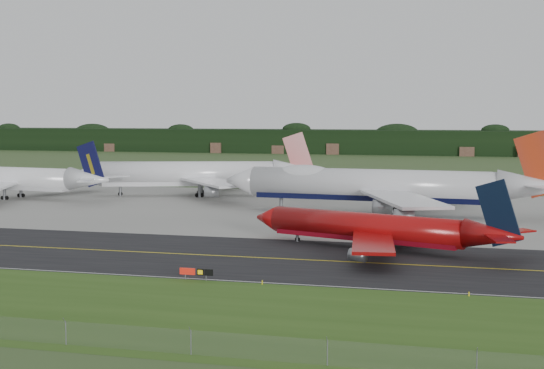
{
  "coord_description": "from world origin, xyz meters",
  "views": [
    {
      "loc": [
        28.13,
        -108.55,
        21.04
      ],
      "look_at": [
        -3.93,
        22.0,
        8.14
      ],
      "focal_mm": 50.0,
      "sensor_mm": 36.0,
      "label": 1
    }
  ],
  "objects_px": {
    "jet_navy_gold": "(12,179)",
    "jet_red_737": "(379,229)",
    "jet_star_tail": "(199,175)",
    "jet_ba_747": "(382,186)",
    "taxiway_sign": "(196,272)"
  },
  "relations": [
    {
      "from": "jet_star_tail",
      "to": "jet_ba_747",
      "type": "bearing_deg",
      "value": -27.04
    },
    {
      "from": "jet_ba_747",
      "to": "jet_star_tail",
      "type": "xyz_separation_m",
      "value": [
        -48.09,
        24.54,
        -0.63
      ]
    },
    {
      "from": "jet_navy_gold",
      "to": "jet_ba_747",
      "type": "bearing_deg",
      "value": -5.04
    },
    {
      "from": "jet_ba_747",
      "to": "jet_red_737",
      "type": "bearing_deg",
      "value": -85.04
    },
    {
      "from": "jet_navy_gold",
      "to": "taxiway_sign",
      "type": "xyz_separation_m",
      "value": [
        73.8,
        -74.6,
        -3.69
      ]
    },
    {
      "from": "jet_red_737",
      "to": "jet_navy_gold",
      "type": "bearing_deg",
      "value": 152.81
    },
    {
      "from": "jet_red_737",
      "to": "jet_star_tail",
      "type": "height_order",
      "value": "jet_star_tail"
    },
    {
      "from": "taxiway_sign",
      "to": "jet_star_tail",
      "type": "bearing_deg",
      "value": 109.0
    },
    {
      "from": "jet_ba_747",
      "to": "jet_star_tail",
      "type": "bearing_deg",
      "value": 152.96
    },
    {
      "from": "jet_ba_747",
      "to": "jet_navy_gold",
      "type": "height_order",
      "value": "jet_ba_747"
    },
    {
      "from": "jet_navy_gold",
      "to": "jet_star_tail",
      "type": "relative_size",
      "value": 0.93
    },
    {
      "from": "jet_ba_747",
      "to": "taxiway_sign",
      "type": "distance_m",
      "value": 68.87
    },
    {
      "from": "jet_red_737",
      "to": "jet_star_tail",
      "type": "relative_size",
      "value": 0.71
    },
    {
      "from": "jet_navy_gold",
      "to": "jet_red_737",
      "type": "bearing_deg",
      "value": -27.19
    },
    {
      "from": "jet_star_tail",
      "to": "taxiway_sign",
      "type": "bearing_deg",
      "value": -71.0
    }
  ]
}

